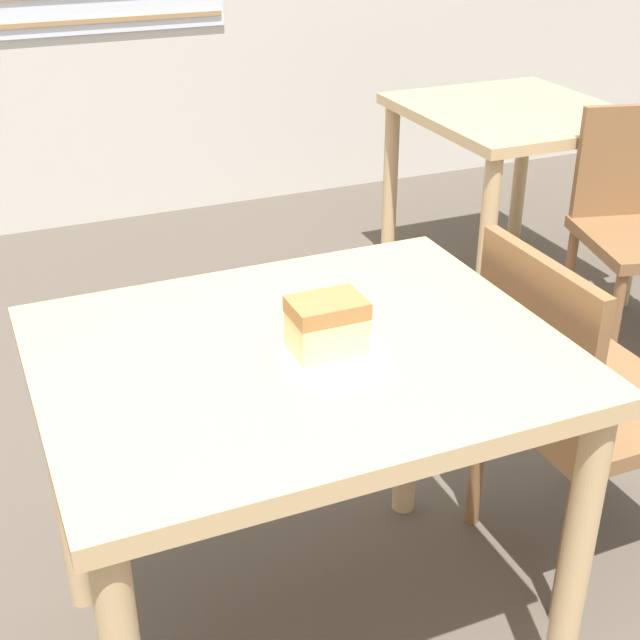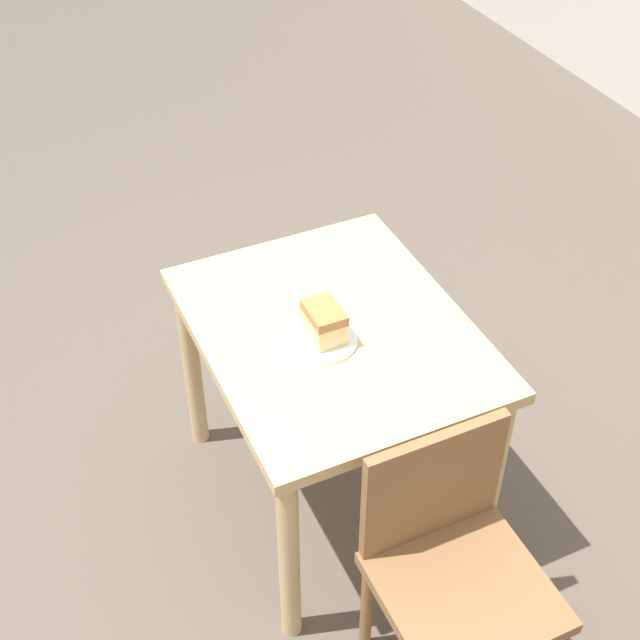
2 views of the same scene
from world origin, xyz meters
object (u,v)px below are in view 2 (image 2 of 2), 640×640
object	(u,v)px
dining_table_near	(333,357)
cake_slice	(324,322)
chair_near_window	(453,564)
plate	(322,340)

from	to	relation	value
dining_table_near	cake_slice	distance (m)	0.19
cake_slice	chair_near_window	bearing A→B (deg)	6.43
dining_table_near	plate	xyz separation A→B (m)	(0.04, -0.06, 0.13)
cake_slice	dining_table_near	bearing A→B (deg)	126.66
chair_near_window	dining_table_near	bearing A→B (deg)	92.32
dining_table_near	cake_slice	size ratio (longest dim) A/B	7.21
dining_table_near	cake_slice	bearing A→B (deg)	-53.34
plate	dining_table_near	bearing A→B (deg)	126.24
chair_near_window	cake_slice	distance (m)	0.74
chair_near_window	plate	world-z (taller)	chair_near_window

